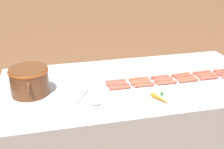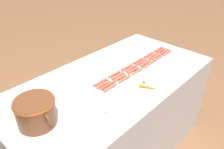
# 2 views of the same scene
# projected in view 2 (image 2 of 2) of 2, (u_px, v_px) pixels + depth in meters

# --- Properties ---
(griddle_counter) EXTENTS (0.97, 1.94, 0.92)m
(griddle_counter) POSITION_uv_depth(u_px,v_px,m) (112.00, 118.00, 2.18)
(griddle_counter) COLOR #ADAFB5
(griddle_counter) RESTS_ON ground_plane
(hot_dog_0) EXTENTS (0.03, 0.15, 0.02)m
(hot_dog_0) POSITION_uv_depth(u_px,v_px,m) (168.00, 53.00, 2.34)
(hot_dog_0) COLOR #B65B47
(hot_dog_0) RESTS_ON griddle_counter
(hot_dog_1) EXTENTS (0.03, 0.15, 0.02)m
(hot_dog_1) POSITION_uv_depth(u_px,v_px,m) (158.00, 58.00, 2.23)
(hot_dog_1) COLOR #B95445
(hot_dog_1) RESTS_ON griddle_counter
(hot_dog_2) EXTENTS (0.03, 0.15, 0.02)m
(hot_dog_2) POSITION_uv_depth(u_px,v_px,m) (148.00, 64.00, 2.12)
(hot_dog_2) COLOR #BC5842
(hot_dog_2) RESTS_ON griddle_counter
(hot_dog_3) EXTENTS (0.03, 0.15, 0.02)m
(hot_dog_3) POSITION_uv_depth(u_px,v_px,m) (137.00, 71.00, 2.02)
(hot_dog_3) COLOR #B05A43
(hot_dog_3) RESTS_ON griddle_counter
(hot_dog_4) EXTENTS (0.03, 0.15, 0.02)m
(hot_dog_4) POSITION_uv_depth(u_px,v_px,m) (125.00, 79.00, 1.91)
(hot_dog_4) COLOR #B25741
(hot_dog_4) RESTS_ON griddle_counter
(hot_dog_5) EXTENTS (0.03, 0.15, 0.02)m
(hot_dog_5) POSITION_uv_depth(u_px,v_px,m) (110.00, 87.00, 1.80)
(hot_dog_5) COLOR #B75941
(hot_dog_5) RESTS_ON griddle_counter
(hot_dog_6) EXTENTS (0.03, 0.15, 0.02)m
(hot_dog_6) POSITION_uv_depth(u_px,v_px,m) (165.00, 52.00, 2.36)
(hot_dog_6) COLOR #B25746
(hot_dog_6) RESTS_ON griddle_counter
(hot_dog_7) EXTENTS (0.03, 0.15, 0.02)m
(hot_dog_7) POSITION_uv_depth(u_px,v_px,m) (155.00, 57.00, 2.26)
(hot_dog_7) COLOR #BB5B42
(hot_dog_7) RESTS_ON griddle_counter
(hot_dog_8) EXTENTS (0.03, 0.15, 0.02)m
(hot_dog_8) POSITION_uv_depth(u_px,v_px,m) (145.00, 63.00, 2.14)
(hot_dog_8) COLOR #B95D40
(hot_dog_8) RESTS_ON griddle_counter
(hot_dog_9) EXTENTS (0.03, 0.15, 0.02)m
(hot_dog_9) POSITION_uv_depth(u_px,v_px,m) (133.00, 70.00, 2.04)
(hot_dog_9) COLOR #BA573D
(hot_dog_9) RESTS_ON griddle_counter
(hot_dog_10) EXTENTS (0.03, 0.15, 0.02)m
(hot_dog_10) POSITION_uv_depth(u_px,v_px,m) (120.00, 77.00, 1.93)
(hot_dog_10) COLOR #B35B44
(hot_dog_10) RESTS_ON griddle_counter
(hot_dog_11) EXTENTS (0.03, 0.15, 0.02)m
(hot_dog_11) POSITION_uv_depth(u_px,v_px,m) (107.00, 85.00, 1.82)
(hot_dog_11) COLOR #B34F40
(hot_dog_11) RESTS_ON griddle_counter
(hot_dog_12) EXTENTS (0.03, 0.15, 0.02)m
(hot_dog_12) POSITION_uv_depth(u_px,v_px,m) (161.00, 51.00, 2.38)
(hot_dog_12) COLOR #B55042
(hot_dog_12) RESTS_ON griddle_counter
(hot_dog_13) EXTENTS (0.03, 0.15, 0.02)m
(hot_dog_13) POSITION_uv_depth(u_px,v_px,m) (153.00, 56.00, 2.28)
(hot_dog_13) COLOR #BD5743
(hot_dog_13) RESTS_ON griddle_counter
(hot_dog_14) EXTENTS (0.03, 0.15, 0.02)m
(hot_dog_14) POSITION_uv_depth(u_px,v_px,m) (142.00, 62.00, 2.17)
(hot_dog_14) COLOR #BC5143
(hot_dog_14) RESTS_ON griddle_counter
(hot_dog_15) EXTENTS (0.03, 0.15, 0.02)m
(hot_dog_15) POSITION_uv_depth(u_px,v_px,m) (131.00, 68.00, 2.06)
(hot_dog_15) COLOR #B85246
(hot_dog_15) RESTS_ON griddle_counter
(hot_dog_16) EXTENTS (0.03, 0.15, 0.02)m
(hot_dog_16) POSITION_uv_depth(u_px,v_px,m) (118.00, 76.00, 1.95)
(hot_dog_16) COLOR #BC5B3F
(hot_dog_16) RESTS_ON griddle_counter
(hot_dog_17) EXTENTS (0.03, 0.15, 0.02)m
(hot_dog_17) POSITION_uv_depth(u_px,v_px,m) (103.00, 84.00, 1.84)
(hot_dog_17) COLOR #B65B43
(hot_dog_17) RESTS_ON griddle_counter
(hot_dog_18) EXTENTS (0.03, 0.15, 0.02)m
(hot_dog_18) POSITION_uv_depth(u_px,v_px,m) (158.00, 49.00, 2.41)
(hot_dog_18) COLOR #BF553F
(hot_dog_18) RESTS_ON griddle_counter
(hot_dog_19) EXTENTS (0.03, 0.15, 0.02)m
(hot_dog_19) POSITION_uv_depth(u_px,v_px,m) (149.00, 55.00, 2.30)
(hot_dog_19) COLOR #B8523E
(hot_dog_19) RESTS_ON griddle_counter
(hot_dog_20) EXTENTS (0.03, 0.15, 0.02)m
(hot_dog_20) POSITION_uv_depth(u_px,v_px,m) (138.00, 61.00, 2.19)
(hot_dog_20) COLOR #B55B3F
(hot_dog_20) RESTS_ON griddle_counter
(hot_dog_21) EXTENTS (0.03, 0.15, 0.02)m
(hot_dog_21) POSITION_uv_depth(u_px,v_px,m) (127.00, 67.00, 2.08)
(hot_dog_21) COLOR #B1523E
(hot_dog_21) RESTS_ON griddle_counter
(hot_dog_22) EXTENTS (0.03, 0.15, 0.02)m
(hot_dog_22) POSITION_uv_depth(u_px,v_px,m) (114.00, 74.00, 1.97)
(hot_dog_22) COLOR #B7563D
(hot_dog_22) RESTS_ON griddle_counter
(hot_dog_23) EXTENTS (0.03, 0.15, 0.02)m
(hot_dog_23) POSITION_uv_depth(u_px,v_px,m) (100.00, 82.00, 1.86)
(hot_dog_23) COLOR #B25546
(hot_dog_23) RESTS_ON griddle_counter
(bean_pot) EXTENTS (0.33, 0.26, 0.18)m
(bean_pot) POSITION_uv_depth(u_px,v_px,m) (36.00, 110.00, 1.42)
(bean_pot) COLOR brown
(bean_pot) RESTS_ON griddle_counter
(serving_spoon) EXTENTS (0.26, 0.16, 0.02)m
(serving_spoon) POSITION_uv_depth(u_px,v_px,m) (101.00, 109.00, 1.59)
(serving_spoon) COLOR #B7B7BC
(serving_spoon) RESTS_ON griddle_counter
(carrot) EXTENTS (0.17, 0.10, 0.03)m
(carrot) POSITION_uv_depth(u_px,v_px,m) (149.00, 87.00, 1.80)
(carrot) COLOR orange
(carrot) RESTS_ON griddle_counter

